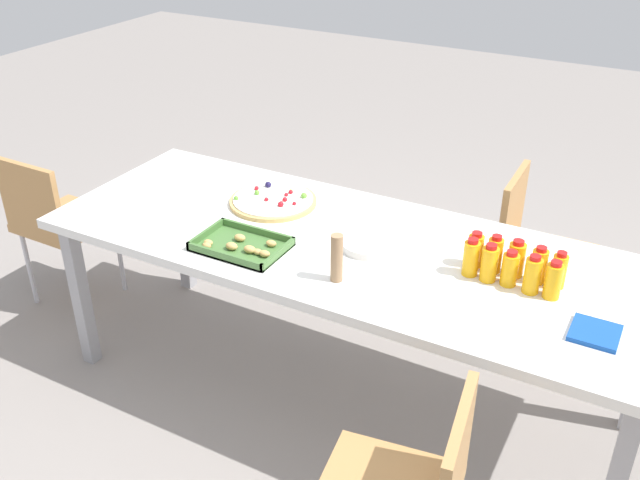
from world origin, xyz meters
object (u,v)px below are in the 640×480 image
(party_table, at_px, (346,255))
(juice_bottle_7, at_px, (510,269))
(juice_bottle_0, at_px, (559,271))
(juice_bottle_2, at_px, (516,259))
(juice_bottle_3, at_px, (495,254))
(juice_bottle_4, at_px, (475,250))
(chair_end, at_px, (55,218))
(juice_bottle_6, at_px, (533,275))
(juice_bottle_5, at_px, (553,281))
(napkin_stack, at_px, (595,333))
(juice_bottle_1, at_px, (539,266))
(juice_bottle_8, at_px, (489,263))
(juice_bottle_9, at_px, (471,258))
(chair_near_left, at_px, (533,245))
(fruit_pizza, at_px, (273,201))
(cardboard_tube, at_px, (337,258))
(snack_tray, at_px, (242,246))
(plate_stack, at_px, (368,244))

(party_table, xyz_separation_m, juice_bottle_7, (-0.64, 0.00, 0.12))
(juice_bottle_0, distance_m, juice_bottle_2, 0.15)
(juice_bottle_3, xyz_separation_m, juice_bottle_4, (0.07, -0.00, -0.00))
(chair_end, height_order, juice_bottle_6, juice_bottle_6)
(juice_bottle_5, bearing_deg, napkin_stack, 138.86)
(juice_bottle_3, distance_m, juice_bottle_4, 0.07)
(juice_bottle_1, height_order, juice_bottle_8, juice_bottle_8)
(juice_bottle_1, relative_size, juice_bottle_8, 0.97)
(juice_bottle_3, distance_m, juice_bottle_9, 0.09)
(chair_near_left, relative_size, juice_bottle_9, 5.70)
(juice_bottle_8, bearing_deg, napkin_stack, 158.66)
(chair_near_left, xyz_separation_m, juice_bottle_5, (-0.22, 0.81, 0.32))
(juice_bottle_6, bearing_deg, fruit_pizza, -8.16)
(cardboard_tube, bearing_deg, fruit_pizza, -38.59)
(juice_bottle_6, xyz_separation_m, snack_tray, (1.05, 0.23, -0.06))
(juice_bottle_7, bearing_deg, juice_bottle_0, -156.38)
(chair_near_left, relative_size, juice_bottle_3, 5.72)
(plate_stack, bearing_deg, juice_bottle_5, 179.08)
(juice_bottle_2, distance_m, juice_bottle_9, 0.16)
(juice_bottle_6, bearing_deg, juice_bottle_1, -92.51)
(snack_tray, height_order, napkin_stack, snack_tray)
(juice_bottle_4, xyz_separation_m, juice_bottle_6, (-0.23, 0.08, 0.00))
(juice_bottle_0, bearing_deg, juice_bottle_3, 0.82)
(juice_bottle_4, bearing_deg, snack_tray, 20.34)
(chair_near_left, bearing_deg, juice_bottle_0, 15.57)
(juice_bottle_0, xyz_separation_m, fruit_pizza, (1.22, -0.09, -0.05))
(cardboard_tube, bearing_deg, juice_bottle_8, -151.33)
(juice_bottle_1, distance_m, juice_bottle_9, 0.23)
(juice_bottle_1, relative_size, fruit_pizza, 0.37)
(juice_bottle_8, relative_size, napkin_stack, 0.97)
(juice_bottle_7, distance_m, juice_bottle_9, 0.14)
(juice_bottle_8, distance_m, fruit_pizza, 1.01)
(chair_end, bearing_deg, napkin_stack, -1.42)
(juice_bottle_4, distance_m, juice_bottle_5, 0.31)
(juice_bottle_3, bearing_deg, snack_tray, 18.65)
(juice_bottle_7, height_order, cardboard_tube, cardboard_tube)
(juice_bottle_6, height_order, juice_bottle_9, same)
(juice_bottle_4, bearing_deg, chair_near_left, -96.05)
(juice_bottle_1, distance_m, fruit_pizza, 1.16)
(juice_bottle_5, xyz_separation_m, juice_bottle_7, (0.15, -0.01, -0.00))
(juice_bottle_6, xyz_separation_m, juice_bottle_9, (0.22, -0.01, 0.00))
(snack_tray, relative_size, cardboard_tube, 1.89)
(juice_bottle_4, bearing_deg, juice_bottle_1, 179.74)
(juice_bottle_3, bearing_deg, chair_near_left, -90.38)
(juice_bottle_4, bearing_deg, plate_stack, 9.39)
(plate_stack, xyz_separation_m, cardboard_tube, (0.00, 0.27, 0.08))
(juice_bottle_7, distance_m, fruit_pizza, 1.08)
(juice_bottle_4, bearing_deg, fruit_pizza, -5.42)
(juice_bottle_8, bearing_deg, juice_bottle_1, -155.21)
(chair_near_left, distance_m, juice_bottle_7, 0.86)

